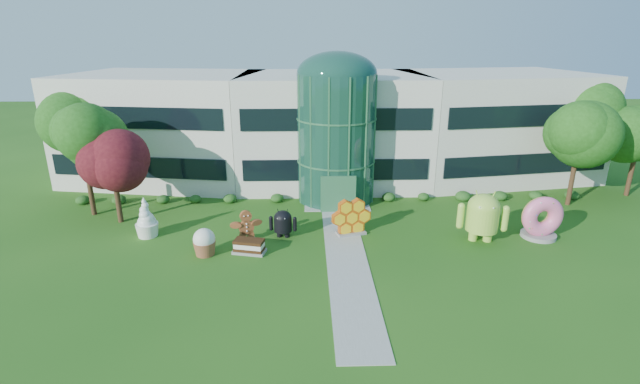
{
  "coord_description": "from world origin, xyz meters",
  "views": [
    {
      "loc": [
        -2.31,
        -23.23,
        12.64
      ],
      "look_at": [
        -1.44,
        6.0,
        2.6
      ],
      "focal_mm": 26.0,
      "sensor_mm": 36.0,
      "label": 1
    }
  ],
  "objects_px": {
    "android_green": "(483,214)",
    "donut": "(541,217)",
    "gingerbread": "(246,226)",
    "android_black": "(283,222)"
  },
  "relations": [
    {
      "from": "android_black",
      "to": "gingerbread",
      "type": "distance_m",
      "value": 2.37
    },
    {
      "from": "donut",
      "to": "android_black",
      "type": "bearing_deg",
      "value": 174.21
    },
    {
      "from": "donut",
      "to": "gingerbread",
      "type": "bearing_deg",
      "value": 176.07
    },
    {
      "from": "gingerbread",
      "to": "donut",
      "type": "bearing_deg",
      "value": -18.36
    },
    {
      "from": "android_green",
      "to": "android_black",
      "type": "bearing_deg",
      "value": -172.52
    },
    {
      "from": "android_green",
      "to": "donut",
      "type": "distance_m",
      "value": 4.05
    },
    {
      "from": "android_green",
      "to": "donut",
      "type": "xyz_separation_m",
      "value": [
        4.01,
        0.42,
        -0.42
      ]
    },
    {
      "from": "donut",
      "to": "gingerbread",
      "type": "height_order",
      "value": "donut"
    },
    {
      "from": "android_black",
      "to": "android_green",
      "type": "bearing_deg",
      "value": 2.87
    },
    {
      "from": "android_green",
      "to": "gingerbread",
      "type": "height_order",
      "value": "android_green"
    }
  ]
}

